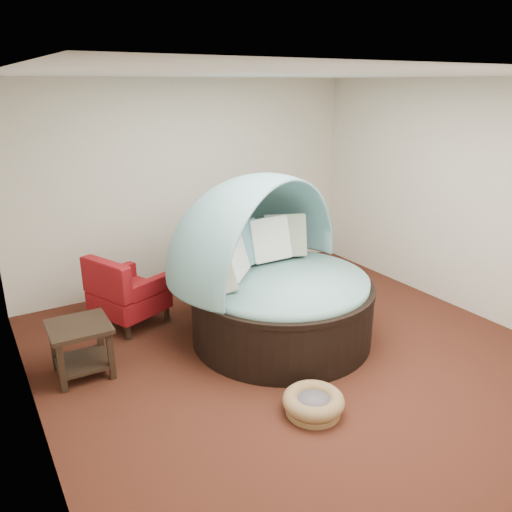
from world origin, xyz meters
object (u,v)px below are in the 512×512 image
red_armchair (125,293)px  pet_basket (313,403)px  side_table (81,342)px  canopy_daybed (273,265)px

red_armchair → pet_basket: bearing=-93.3°
pet_basket → side_table: (-1.56, 1.67, 0.25)m
pet_basket → red_armchair: 2.66m
canopy_daybed → pet_basket: (-0.48, -1.39, -0.75)m
canopy_daybed → red_armchair: size_ratio=2.75×
canopy_daybed → pet_basket: canopy_daybed is taller
side_table → red_armchair: bearing=49.7°
pet_basket → side_table: 2.30m
pet_basket → side_table: side_table is taller
canopy_daybed → side_table: size_ratio=4.59×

